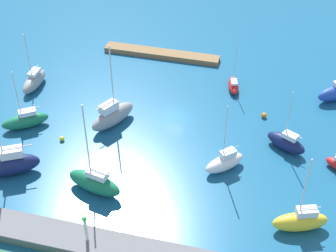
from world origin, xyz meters
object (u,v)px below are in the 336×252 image
(pier_dock, at_px, (162,54))
(sailboat_gray_inner_mooring, at_px, (34,81))
(sailboat_white_along_channel, at_px, (225,162))
(sailboat_green_by_breakwater, at_px, (25,120))
(harbor_beacon, at_px, (85,227))
(sailboat_navy_east_end, at_px, (286,142))
(sailboat_green_near_pier, at_px, (95,182))
(mooring_buoy_orange, at_px, (264,115))
(sailboat_navy_lone_north, at_px, (9,164))
(mooring_buoy_yellow, at_px, (62,139))
(sailboat_yellow_mid_basin, at_px, (300,221))
(sailboat_red_far_north, at_px, (233,85))
(sailboat_gray_outer_mooring, at_px, (112,115))

(pier_dock, bearing_deg, sailboat_gray_inner_mooring, 40.03)
(sailboat_white_along_channel, distance_m, sailboat_green_by_breakwater, 29.83)
(harbor_beacon, distance_m, sailboat_navy_east_end, 30.68)
(sailboat_white_along_channel, xyz_separation_m, sailboat_navy_east_end, (-7.63, -6.10, 0.02))
(sailboat_green_near_pier, xyz_separation_m, mooring_buoy_orange, (-19.21, -20.81, -1.16))
(harbor_beacon, height_order, sailboat_navy_east_end, sailboat_navy_east_end)
(sailboat_navy_lone_north, height_order, mooring_buoy_yellow, sailboat_navy_lone_north)
(mooring_buoy_orange, bearing_deg, sailboat_green_near_pier, 47.30)
(harbor_beacon, distance_m, mooring_buoy_yellow, 19.91)
(sailboat_gray_inner_mooring, distance_m, mooring_buoy_yellow, 15.17)
(sailboat_green_near_pier, relative_size, sailboat_white_along_channel, 1.29)
(sailboat_green_near_pier, distance_m, sailboat_white_along_channel, 17.27)
(sailboat_navy_lone_north, height_order, sailboat_yellow_mid_basin, sailboat_navy_lone_north)
(harbor_beacon, xyz_separation_m, sailboat_green_by_breakwater, (16.85, -18.29, -2.14))
(sailboat_red_far_north, relative_size, mooring_buoy_orange, 10.49)
(sailboat_yellow_mid_basin, xyz_separation_m, sailboat_white_along_channel, (10.23, -8.01, -0.17))
(pier_dock, xyz_separation_m, sailboat_yellow_mid_basin, (-25.89, 34.38, 0.93))
(sailboat_white_along_channel, distance_m, sailboat_navy_east_end, 9.77)
(sailboat_red_far_north, bearing_deg, mooring_buoy_orange, -151.68)
(sailboat_yellow_mid_basin, distance_m, mooring_buoy_yellow, 34.62)
(pier_dock, xyz_separation_m, mooring_buoy_yellow, (7.76, 26.30, -0.09))
(pier_dock, distance_m, sailboat_white_along_channel, 30.68)
(pier_dock, relative_size, sailboat_navy_lone_north, 1.36)
(sailboat_green_by_breakwater, relative_size, mooring_buoy_orange, 11.95)
(sailboat_green_near_pier, relative_size, sailboat_navy_lone_north, 0.88)
(sailboat_navy_lone_north, xyz_separation_m, mooring_buoy_yellow, (-3.74, -7.90, -1.35))
(mooring_buoy_yellow, bearing_deg, sailboat_red_far_north, -139.08)
(sailboat_red_far_north, relative_size, sailboat_navy_lone_north, 0.56)
(sailboat_green_near_pier, distance_m, sailboat_gray_inner_mooring, 26.73)
(sailboat_gray_outer_mooring, distance_m, sailboat_yellow_mid_basin, 30.91)
(sailboat_red_far_north, relative_size, sailboat_navy_east_end, 0.89)
(sailboat_navy_lone_north, xyz_separation_m, sailboat_green_by_breakwater, (2.61, -9.55, -0.48))
(sailboat_yellow_mid_basin, relative_size, mooring_buoy_orange, 13.69)
(sailboat_gray_inner_mooring, bearing_deg, pier_dock, 131.37)
(pier_dock, distance_m, sailboat_navy_lone_north, 36.10)
(sailboat_yellow_mid_basin, height_order, sailboat_navy_east_end, sailboat_yellow_mid_basin)
(sailboat_navy_east_end, relative_size, mooring_buoy_orange, 11.84)
(sailboat_yellow_mid_basin, bearing_deg, sailboat_green_by_breakwater, -33.41)
(harbor_beacon, relative_size, sailboat_yellow_mid_basin, 0.34)
(sailboat_gray_outer_mooring, xyz_separation_m, sailboat_green_near_pier, (-2.36, 13.62, -0.07))
(sailboat_yellow_mid_basin, height_order, sailboat_green_by_breakwater, sailboat_yellow_mid_basin)
(mooring_buoy_yellow, bearing_deg, sailboat_green_by_breakwater, -14.50)
(pier_dock, bearing_deg, sailboat_white_along_channel, 120.71)
(sailboat_white_along_channel, relative_size, sailboat_navy_east_end, 1.09)
(sailboat_red_far_north, bearing_deg, sailboat_navy_lone_north, 122.90)
(sailboat_navy_lone_north, distance_m, mooring_buoy_yellow, 8.85)
(mooring_buoy_orange, bearing_deg, mooring_buoy_yellow, 24.69)
(sailboat_yellow_mid_basin, bearing_deg, sailboat_red_far_north, -86.01)
(pier_dock, relative_size, sailboat_green_by_breakwater, 2.14)
(sailboat_green_near_pier, distance_m, sailboat_navy_east_end, 26.93)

